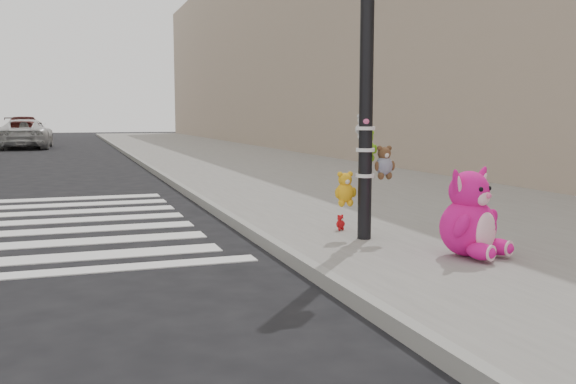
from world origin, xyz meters
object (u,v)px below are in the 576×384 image
object	(u,v)px
pink_bunny	(471,220)
car_white_near	(25,134)
signal_pole	(366,98)
red_teddy	(340,222)

from	to	relation	value
pink_bunny	car_white_near	bearing A→B (deg)	78.90
signal_pole	car_white_near	distance (m)	27.70
pink_bunny	car_white_near	world-z (taller)	car_white_near
signal_pole	red_teddy	bearing A→B (deg)	95.14
pink_bunny	red_teddy	size ratio (longest dim) A/B	4.67
pink_bunny	car_white_near	distance (m)	29.02
red_teddy	car_white_near	distance (m)	27.10
signal_pole	car_white_near	bearing A→B (deg)	100.96
signal_pole	pink_bunny	xyz separation A→B (m)	(0.60, -1.24, -1.26)
signal_pole	pink_bunny	distance (m)	1.87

